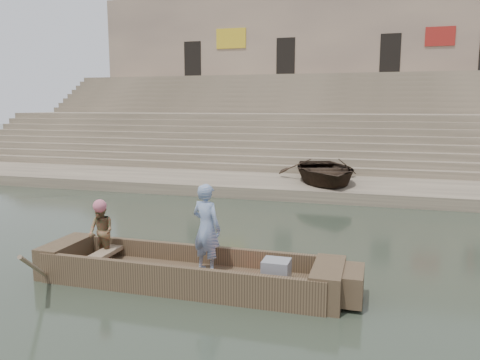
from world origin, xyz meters
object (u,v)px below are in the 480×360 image
at_px(main_rowboat, 186,279).
at_px(beached_rowboat, 324,170).
at_px(television, 276,271).
at_px(standing_man, 207,228).
at_px(rowing_man, 101,232).

bearing_deg(main_rowboat, beached_rowboat, 81.94).
bearing_deg(television, main_rowboat, 180.00).
distance_m(main_rowboat, beached_rowboat, 10.00).
distance_m(standing_man, television, 1.48).
height_order(rowing_man, television, rowing_man).
distance_m(main_rowboat, standing_man, 1.00).
xyz_separation_m(standing_man, rowing_man, (-2.20, 0.01, -0.24)).
relative_size(main_rowboat, standing_man, 3.06).
xyz_separation_m(rowing_man, television, (3.53, -0.20, -0.37)).
height_order(rowing_man, beached_rowboat, rowing_man).
relative_size(main_rowboat, television, 10.87).
bearing_deg(main_rowboat, rowing_man, 174.00).
bearing_deg(rowing_man, standing_man, 24.21).
bearing_deg(standing_man, television, -169.15).
relative_size(main_rowboat, beached_rowboat, 1.15).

